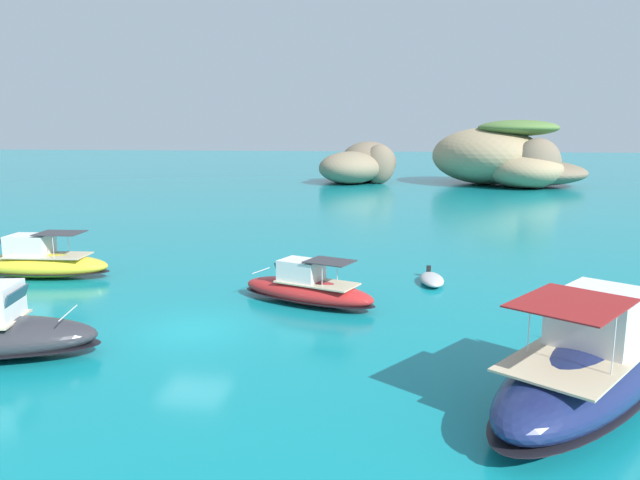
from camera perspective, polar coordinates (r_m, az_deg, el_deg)
name	(u,v)px	position (r m, az deg, el deg)	size (l,w,h in m)	color
ground_plane	(192,330)	(22.68, -12.26, -8.48)	(400.00, 400.00, 0.00)	#0F7F89
islet_large	(503,160)	(85.26, 17.34, 7.40)	(25.31, 23.02, 8.81)	#9E8966
islet_small	(358,166)	(85.70, 3.72, 7.15)	(13.20, 16.03, 5.86)	#84755B
motorboat_red	(307,289)	(25.25, -1.26, -4.77)	(6.60, 4.02, 1.99)	red
motorboat_yellow	(38,263)	(33.01, -25.68, -2.00)	(7.50, 2.86, 2.30)	yellow
motorboat_navy	(591,365)	(18.02, 24.77, -10.91)	(8.20, 10.01, 3.15)	navy
dinghy_tender	(432,279)	(29.05, 10.79, -3.76)	(1.34, 2.85, 0.58)	#B2B2B2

